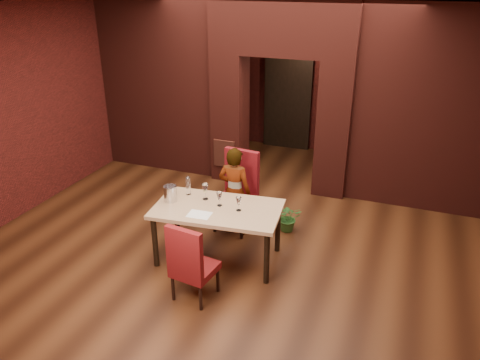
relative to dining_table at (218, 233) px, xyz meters
The scene contains 24 objects.
floor 0.77m from the dining_table, 85.29° to the left, with size 8.00×8.00×0.00m, color #482512.
ceiling 2.89m from the dining_table, 85.29° to the left, with size 7.00×8.00×0.04m, color silver.
wall_back 4.82m from the dining_table, 89.33° to the left, with size 7.00×0.04×3.20m, color maroon.
wall_front 3.55m from the dining_table, 89.07° to the right, with size 7.00×0.04×3.20m, color maroon.
wall_left 3.71m from the dining_table, 169.14° to the left, with size 0.04×8.00×3.20m, color maroon.
pillar_left 2.91m from the dining_table, 108.60° to the left, with size 0.55×0.55×2.30m, color maroon.
pillar_right 2.94m from the dining_table, 69.32° to the left, with size 0.55×0.55×2.30m, color maroon.
lintel 3.56m from the dining_table, 88.83° to the left, with size 2.45×0.55×0.90m, color maroon.
wing_wall_left 3.73m from the dining_table, 130.94° to the left, with size 2.27×0.35×3.20m, color maroon.
wing_wall_right 3.79m from the dining_table, 47.75° to the left, with size 2.27×0.35×3.20m, color maroon.
vent_panel 2.53m from the dining_table, 110.73° to the left, with size 0.40×0.03×0.50m, color #99412C.
rear_door 4.66m from the dining_table, 94.29° to the left, with size 0.90×0.08×2.10m, color black.
rear_door_frame 4.62m from the dining_table, 94.33° to the left, with size 1.02×0.04×2.22m, color black.
dining_table is the anchor object (origin of this frame).
chair_far 0.86m from the dining_table, 95.81° to the left, with size 0.54×0.54×1.19m, color maroon.
chair_near 0.85m from the dining_table, 85.32° to the right, with size 0.46×0.46×1.01m, color maroon.
person_seated 0.79m from the dining_table, 93.92° to the left, with size 0.49×0.32×1.34m, color beige.
wine_glass_a 0.58m from the dining_table, 146.35° to the left, with size 0.09×0.09×0.22m, color silver, non-canonical shape.
wine_glass_b 0.49m from the dining_table, 85.42° to the left, with size 0.08×0.08×0.19m, color white, non-canonical shape.
wine_glass_c 0.56m from the dining_table, ahead, with size 0.08×0.08×0.19m, color white, non-canonical shape.
tasting_sheet 0.49m from the dining_table, 117.11° to the right, with size 0.29×0.21×0.00m, color white.
wine_bucket 0.82m from the dining_table, behind, with size 0.18×0.18×0.21m, color silver.
water_bottle 0.77m from the dining_table, 157.56° to the left, with size 0.06×0.06×0.27m, color white.
potted_plant 1.27m from the dining_table, 56.98° to the left, with size 0.38×0.33×0.43m, color #306727.
Camera 1 is at (2.14, -5.59, 3.59)m, focal length 35.00 mm.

